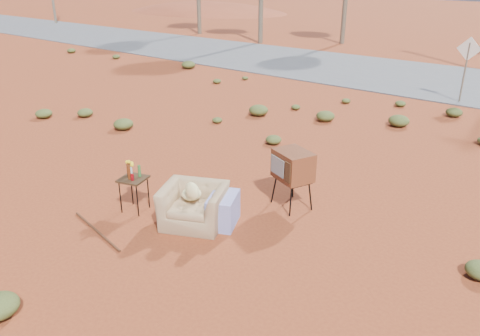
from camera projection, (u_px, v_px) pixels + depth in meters
The scene contains 9 objects.
ground at pixel (178, 230), 8.21m from camera, with size 140.00×140.00×0.00m, color brown.
highway at pixel (441, 81), 19.03m from camera, with size 140.00×7.00×0.04m, color #565659.
dirt_mound at pixel (206, 12), 49.85m from camera, with size 26.00×18.00×2.00m, color brown.
armchair at pixel (199, 201), 8.24m from camera, with size 1.43×1.28×0.96m.
tv_unit at pixel (293, 166), 8.69m from camera, with size 0.86×0.79×1.13m.
side_table at pixel (132, 176), 8.64m from camera, with size 0.58×0.58×0.94m.
rusty_bar at pixel (97, 231), 8.12m from camera, with size 0.04×0.04×1.68m, color #522A16.
road_sign at pixel (467, 58), 15.43m from camera, with size 0.78×0.06×2.19m.
scrub_patch at pixel (279, 144), 11.81m from camera, with size 17.49×8.07×0.33m.
Camera 1 is at (5.27, -4.92, 4.22)m, focal length 35.00 mm.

